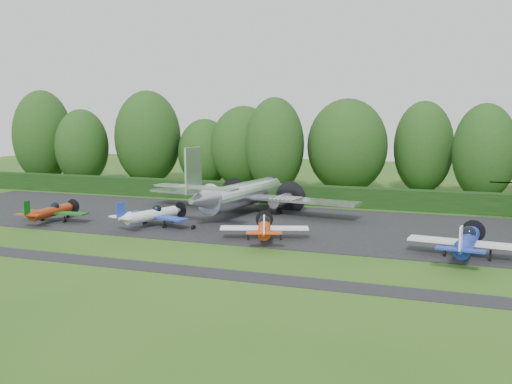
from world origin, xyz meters
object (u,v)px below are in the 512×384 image
(light_plane_white, at_px, (152,215))
(light_plane_blue, at_px, (467,242))
(light_plane_red, at_px, (51,211))
(light_plane_orange, at_px, (264,227))
(transport_plane, at_px, (242,194))

(light_plane_white, xyz_separation_m, light_plane_blue, (24.38, -2.56, 0.15))
(light_plane_red, distance_m, light_plane_blue, 33.51)
(light_plane_red, xyz_separation_m, light_plane_orange, (19.53, -0.49, 0.05))
(light_plane_red, xyz_separation_m, light_plane_white, (9.10, 1.24, 0.05))
(transport_plane, xyz_separation_m, light_plane_red, (-13.95, -9.26, -0.94))
(light_plane_red, xyz_separation_m, light_plane_blue, (33.49, -1.32, 0.21))
(light_plane_white, distance_m, light_plane_blue, 24.52)
(light_plane_white, bearing_deg, transport_plane, 40.60)
(transport_plane, bearing_deg, light_plane_red, -154.55)
(light_plane_orange, xyz_separation_m, light_plane_blue, (13.96, -0.83, 0.15))
(light_plane_red, height_order, light_plane_orange, light_plane_orange)
(light_plane_red, distance_m, light_plane_orange, 19.53)
(transport_plane, relative_size, light_plane_orange, 3.14)
(transport_plane, relative_size, light_plane_red, 3.32)
(light_plane_orange, bearing_deg, light_plane_blue, 15.41)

